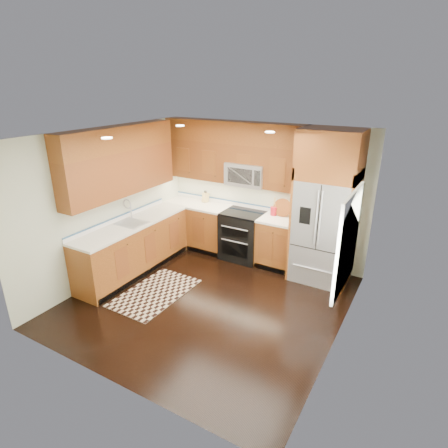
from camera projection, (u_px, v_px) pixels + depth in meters
The scene contains 16 objects.
ground at pixel (208, 301), 5.96m from camera, with size 4.00×4.00×0.00m, color black.
wall_back at pixel (263, 192), 7.11m from camera, with size 4.00×0.02×2.60m, color silver.
wall_left at pixel (108, 204), 6.43m from camera, with size 0.02×4.00×2.60m, color silver.
wall_right at pixel (345, 255), 4.56m from camera, with size 0.02×4.00×2.60m, color silver.
window at pixel (348, 241), 4.70m from camera, with size 0.04×1.10×1.30m.
base_cabinets at pixel (178, 240), 7.10m from camera, with size 2.85×3.00×0.90m.
countertop at pixel (187, 216), 6.96m from camera, with size 2.86×3.01×0.04m.
upper_cabinets at pixel (184, 156), 6.65m from camera, with size 2.85×3.00×1.15m.
range at pixel (243, 236), 7.26m from camera, with size 0.76×0.67×0.95m.
microwave at pixel (247, 174), 6.93m from camera, with size 0.76×0.40×0.42m.
refrigerator at pixel (325, 208), 6.20m from camera, with size 0.98×0.75×2.60m.
sink_faucet at pixel (131, 219), 6.60m from camera, with size 0.54×0.44×0.37m.
rug at pixel (155, 293), 6.18m from camera, with size 0.87×1.46×0.01m, color black.
knife_block at pixel (206, 197), 7.68m from camera, with size 0.10×0.13×0.24m.
utensil_crock at pixel (274, 209), 6.92m from camera, with size 0.13×0.13×0.34m.
cutting_board at pixel (282, 216), 6.90m from camera, with size 0.34×0.34×0.02m, color brown.
Camera 1 is at (2.78, -4.31, 3.30)m, focal length 30.00 mm.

